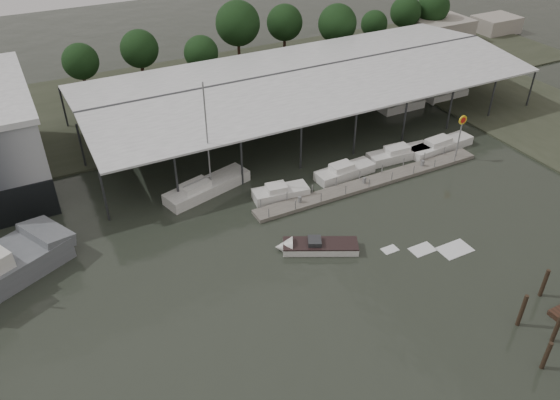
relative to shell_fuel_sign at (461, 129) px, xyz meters
name	(u,v)px	position (x,y,z in m)	size (l,w,h in m)	color
ground	(296,282)	(-27.00, -9.99, -3.93)	(200.00, 200.00, 0.00)	#262B23
land_strip_far	(153,103)	(-27.00, 32.01, -3.83)	(140.00, 30.00, 0.30)	#393E2E
land_strip_east	(560,126)	(18.00, 0.01, -3.83)	(20.00, 60.00, 0.30)	#393E2E
covered_boat_shed	(307,74)	(-10.00, 18.01, 2.20)	(58.24, 24.00, 6.96)	white
floating_dock	(371,182)	(-12.00, 0.01, -3.72)	(28.00, 2.00, 1.40)	slate
shell_fuel_sign	(461,129)	(0.00, 0.00, 0.00)	(1.10, 0.18, 5.55)	gray
distant_commercial_buildings	(458,28)	(32.03, 34.70, -2.08)	(22.00, 8.00, 4.00)	gray
white_sailboat	(206,187)	(-28.63, 6.70, -3.28)	(10.09, 5.11, 12.46)	white
speedboat_underway	(313,247)	(-23.43, -6.92, -3.53)	(17.16, 9.73, 2.00)	white
moored_cruiser_0	(280,192)	(-22.10, 2.24, -3.31)	(6.09, 3.00, 1.70)	white
moored_cruiser_1	(344,171)	(-13.77, 2.75, -3.31)	(7.11, 2.59, 1.70)	white
moored_cruiser_2	(399,153)	(-5.80, 3.19, -3.31)	(8.13, 2.73, 1.70)	white
moored_cruiser_3	(440,146)	(-0.20, 2.48, -3.31)	(9.06, 2.87, 1.70)	white
mooring_pilings	(555,336)	(-13.36, -24.89, -2.86)	(6.22, 7.87, 3.69)	#332619
horizon_tree_line	(287,27)	(-2.29, 37.83, 1.95)	(67.19, 11.73, 10.54)	black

